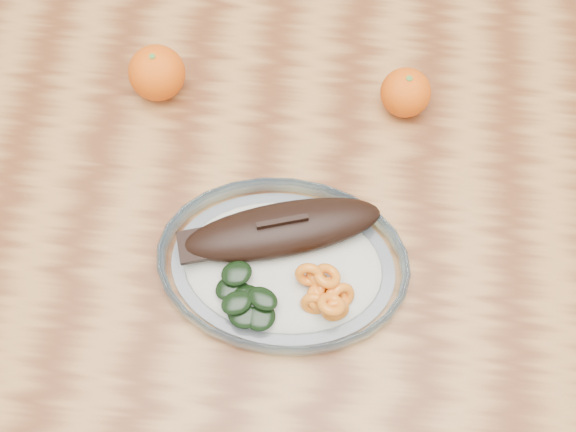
{
  "coord_description": "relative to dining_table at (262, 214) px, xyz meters",
  "views": [
    {
      "loc": [
        0.08,
        -0.4,
        1.56
      ],
      "look_at": [
        0.04,
        -0.05,
        0.77
      ],
      "focal_mm": 45.0,
      "sensor_mm": 36.0,
      "label": 1
    }
  ],
  "objects": [
    {
      "name": "orange_right",
      "position": [
        0.17,
        0.13,
        0.13
      ],
      "size": [
        0.06,
        0.06,
        0.06
      ],
      "primitive_type": "sphere",
      "color": "#E84704",
      "rests_on": "dining_table"
    },
    {
      "name": "dining_table",
      "position": [
        0.0,
        0.0,
        0.0
      ],
      "size": [
        1.2,
        0.8,
        0.75
      ],
      "color": "brown",
      "rests_on": "ground"
    },
    {
      "name": "ground",
      "position": [
        0.0,
        0.0,
        -0.65
      ],
      "size": [
        3.0,
        3.0,
        0.0
      ],
      "primitive_type": "plane",
      "color": "slate",
      "rests_on": "ground"
    },
    {
      "name": "orange_left",
      "position": [
        -0.15,
        0.13,
        0.14
      ],
      "size": [
        0.07,
        0.07,
        0.07
      ],
      "primitive_type": "sphere",
      "color": "#E84704",
      "rests_on": "dining_table"
    },
    {
      "name": "plated_meal",
      "position": [
        0.04,
        -0.11,
        0.12
      ],
      "size": [
        0.54,
        0.54,
        0.08
      ],
      "rotation": [
        0.0,
        0.0,
        -0.02
      ],
      "color": "white",
      "rests_on": "dining_table"
    }
  ]
}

